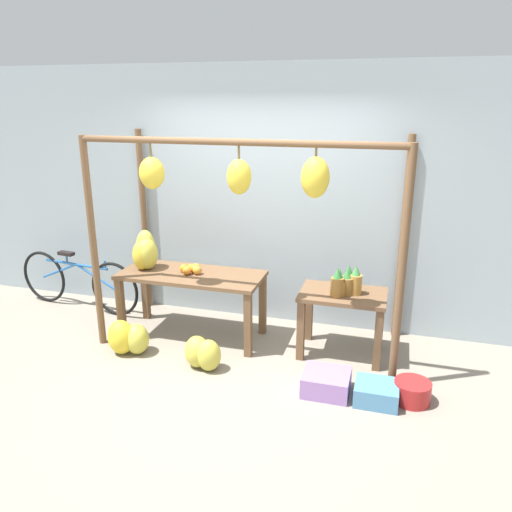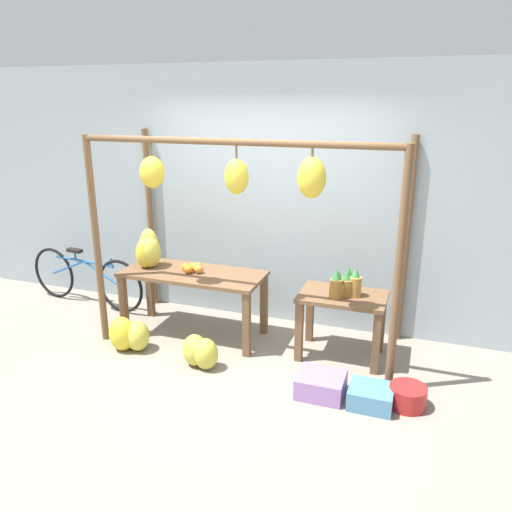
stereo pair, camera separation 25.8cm
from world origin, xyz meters
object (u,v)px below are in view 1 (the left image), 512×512
Objects in this scene: pineapple_cluster at (346,283)px; fruit_crate_purple at (376,393)px; banana_pile_on_table at (145,252)px; blue_bucket at (412,392)px; parked_bicycle at (78,281)px; orange_pile at (192,269)px; banana_pile_ground_right at (202,353)px; banana_pile_ground_left at (128,338)px; fruit_crate_white at (326,382)px.

pineapple_cluster is 1.06m from fruit_crate_purple.
banana_pile_on_table is 1.36× the size of blue_bucket.
banana_pile_on_table is at bearing -14.99° from parked_bicycle.
pineapple_cluster is (2.11, 0.00, -0.12)m from banana_pile_on_table.
fruit_crate_purple is (3.57, -1.01, -0.26)m from parked_bicycle.
banana_pile_ground_right is (0.35, -0.63, -0.60)m from orange_pile.
banana_pile_on_table is 1.15× the size of fruit_crate_purple.
blue_bucket is at bearing -0.57° from banana_pile_ground_right.
fruit_crate_purple is at bearing -15.84° from parked_bicycle.
banana_pile_ground_left reaches higher than blue_bucket.
blue_bucket is 3.98m from parked_bicycle.
orange_pile is 0.15× the size of parked_bicycle.
banana_pile_on_table is 0.91m from banana_pile_ground_left.
banana_pile_ground_right is at bearing -35.31° from banana_pile_on_table.
orange_pile reaches higher than fruit_crate_white.
blue_bucket is at bearing -1.76° from banana_pile_ground_left.
banana_pile_ground_left is 0.82m from banana_pile_ground_right.
banana_pile_on_table reaches higher than banana_pile_ground_left.
banana_pile_ground_right is at bearing -153.36° from pineapple_cluster.
banana_pile_ground_left is (0.05, -0.55, -0.72)m from banana_pile_on_table.
parked_bicycle is at bearing 166.49° from blue_bucket.
orange_pile is at bearing 163.88° from blue_bucket.
banana_pile_on_table reaches higher than fruit_crate_white.
fruit_crate_white is at bearing -18.73° from banana_pile_on_table.
blue_bucket is 0.85× the size of fruit_crate_purple.
banana_pile_ground_left is 2.01m from fruit_crate_white.
fruit_crate_purple is (1.96, -0.74, -0.67)m from orange_pile.
pineapple_cluster is at bearing 85.64° from fruit_crate_white.
orange_pile reaches higher than banana_pile_ground_right.
orange_pile is 0.94m from banana_pile_ground_left.
orange_pile reaches higher than blue_bucket.
parked_bicycle is (-1.61, 0.28, -0.41)m from orange_pile.
orange_pile is at bearing -9.78° from parked_bicycle.
banana_pile_on_table is 2.11m from pineapple_cluster.
pineapple_cluster is 0.17× the size of parked_bicycle.
pineapple_cluster is at bearing -5.15° from parked_bicycle.
banana_pile_ground_right reaches higher than fruit_crate_white.
parked_bicycle is (-1.96, 0.91, 0.19)m from banana_pile_ground_right.
banana_pile_ground_left is 1.63× the size of blue_bucket.
banana_pile_on_table is at bearing -178.35° from orange_pile.
blue_bucket is at bearing -12.92° from banana_pile_on_table.
pineapple_cluster reaches higher than fruit_crate_white.
banana_pile_ground_left reaches higher than fruit_crate_purple.
banana_pile_ground_left is 1.39× the size of fruit_crate_purple.
fruit_crate_purple is (2.48, -0.72, -0.81)m from banana_pile_on_table.
banana_pile_ground_right is 1.42× the size of blue_bucket.
blue_bucket is (2.77, -0.63, -0.80)m from banana_pile_on_table.
banana_pile_on_table is 0.83× the size of banana_pile_ground_left.
fruit_crate_white is at bearing -3.88° from banana_pile_ground_right.
banana_pile_ground_right is at bearing 179.43° from blue_bucket.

